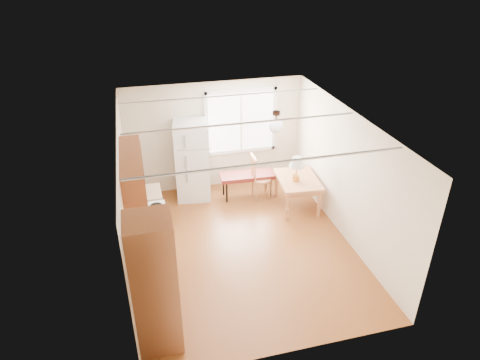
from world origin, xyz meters
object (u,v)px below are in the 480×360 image
object	(u,v)px
bench	(247,176)
chair	(257,174)
refrigerator	(192,160)
dining_table	(298,183)

from	to	relation	value
bench	chair	distance (m)	0.25
bench	chair	size ratio (longest dim) A/B	1.19
refrigerator	chair	bearing A→B (deg)	-9.77
bench	chair	world-z (taller)	chair
refrigerator	chair	size ratio (longest dim) A/B	1.72
chair	dining_table	bearing A→B (deg)	-39.22
refrigerator	chair	world-z (taller)	refrigerator
refrigerator	bench	world-z (taller)	refrigerator
dining_table	chair	distance (m)	0.93
bench	refrigerator	bearing A→B (deg)	167.94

